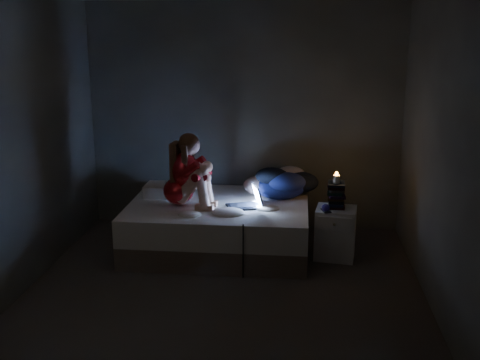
# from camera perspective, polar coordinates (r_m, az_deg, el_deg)

# --- Properties ---
(floor) EXTENTS (3.60, 3.80, 0.02)m
(floor) POSITION_cam_1_polar(r_m,az_deg,el_deg) (5.35, -1.66, -11.20)
(floor) COLOR #3E3633
(floor) RESTS_ON ground
(wall_back) EXTENTS (3.60, 0.02, 2.60)m
(wall_back) POSITION_cam_1_polar(r_m,az_deg,el_deg) (6.78, 0.37, 6.10)
(wall_back) COLOR #3D3F3A
(wall_back) RESTS_ON ground
(wall_front) EXTENTS (3.60, 0.02, 2.60)m
(wall_front) POSITION_cam_1_polar(r_m,az_deg,el_deg) (3.10, -6.45, -5.01)
(wall_front) COLOR #3D3F3A
(wall_front) RESTS_ON ground
(wall_left) EXTENTS (0.02, 3.80, 2.60)m
(wall_left) POSITION_cam_1_polar(r_m,az_deg,el_deg) (5.45, -21.00, 2.87)
(wall_left) COLOR #3D3F3A
(wall_left) RESTS_ON ground
(wall_right) EXTENTS (0.02, 3.80, 2.60)m
(wall_right) POSITION_cam_1_polar(r_m,az_deg,el_deg) (5.01, 19.22, 2.01)
(wall_right) COLOR #3D3F3A
(wall_right) RESTS_ON ground
(bed) EXTENTS (1.88, 1.41, 0.52)m
(bed) POSITION_cam_1_polar(r_m,az_deg,el_deg) (6.28, -2.07, -4.48)
(bed) COLOR silver
(bed) RESTS_ON ground
(pillow) EXTENTS (0.45, 0.32, 0.13)m
(pillow) POSITION_cam_1_polar(r_m,az_deg,el_deg) (6.48, -7.21, -0.98)
(pillow) COLOR silver
(pillow) RESTS_ON bed
(woman) EXTENTS (0.52, 0.37, 0.78)m
(woman) POSITION_cam_1_polar(r_m,az_deg,el_deg) (6.01, -6.07, 1.01)
(woman) COLOR maroon
(woman) RESTS_ON bed
(laptop) EXTENTS (0.41, 0.35, 0.24)m
(laptop) POSITION_cam_1_polar(r_m,az_deg,el_deg) (6.01, 0.38, -1.57)
(laptop) COLOR black
(laptop) RESTS_ON bed
(clothes_pile) EXTENTS (0.67, 0.58, 0.35)m
(clothes_pile) POSITION_cam_1_polar(r_m,az_deg,el_deg) (6.38, 3.89, -0.11)
(clothes_pile) COLOR navy
(clothes_pile) RESTS_ON bed
(nightstand) EXTENTS (0.44, 0.40, 0.53)m
(nightstand) POSITION_cam_1_polar(r_m,az_deg,el_deg) (6.12, 9.26, -5.11)
(nightstand) COLOR white
(nightstand) RESTS_ON ground
(book_stack) EXTENTS (0.19, 0.25, 0.28)m
(book_stack) POSITION_cam_1_polar(r_m,az_deg,el_deg) (6.04, 9.31, -1.38)
(book_stack) COLOR black
(book_stack) RESTS_ON nightstand
(candle) EXTENTS (0.07, 0.07, 0.08)m
(candle) POSITION_cam_1_polar(r_m,az_deg,el_deg) (5.99, 9.38, 0.26)
(candle) COLOR beige
(candle) RESTS_ON book_stack
(phone) EXTENTS (0.12, 0.16, 0.01)m
(phone) POSITION_cam_1_polar(r_m,az_deg,el_deg) (5.92, 8.53, -3.02)
(phone) COLOR black
(phone) RESTS_ON nightstand
(blue_orb) EXTENTS (0.08, 0.08, 0.08)m
(blue_orb) POSITION_cam_1_polar(r_m,az_deg,el_deg) (5.89, 8.52, -2.74)
(blue_orb) COLOR navy
(blue_orb) RESTS_ON nightstand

